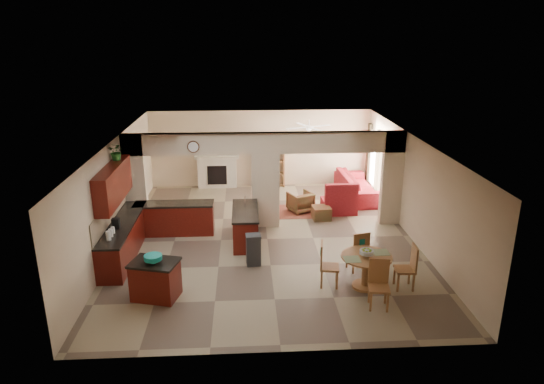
{
  "coord_description": "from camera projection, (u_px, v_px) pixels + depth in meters",
  "views": [
    {
      "loc": [
        -0.6,
        -12.34,
        5.47
      ],
      "look_at": [
        0.15,
        0.3,
        1.27
      ],
      "focal_mm": 32.0,
      "sensor_mm": 36.0,
      "label": 1
    }
  ],
  "objects": [
    {
      "name": "drape_b_left",
      "position": [
        377.0,
        163.0,
        16.51
      ],
      "size": [
        0.1,
        0.28,
        2.3
      ],
      "primitive_type": "cube",
      "color": "#3E1C19",
      "rests_on": "wall_right"
    },
    {
      "name": "chair_west",
      "position": [
        326.0,
        263.0,
        10.84
      ],
      "size": [
        0.48,
        0.48,
        1.02
      ],
      "rotation": [
        0.0,
        0.0,
        1.41
      ],
      "color": "#9F6837",
      "rests_on": "floor"
    },
    {
      "name": "chair_east",
      "position": [
        409.0,
        265.0,
        10.72
      ],
      "size": [
        0.44,
        0.44,
        1.02
      ],
      "rotation": [
        0.0,
        0.0,
        4.66
      ],
      "color": "#9F6837",
      "rests_on": "floor"
    },
    {
      "name": "glazed_door",
      "position": [
        380.0,
        170.0,
        16.32
      ],
      "size": [
        0.02,
        0.7,
        2.1
      ],
      "primitive_type": "cube",
      "color": "white",
      "rests_on": "wall_right"
    },
    {
      "name": "chair_south",
      "position": [
        379.0,
        282.0,
        10.03
      ],
      "size": [
        0.48,
        0.48,
        1.02
      ],
      "rotation": [
        0.0,
        0.0,
        -0.15
      ],
      "color": "#9F6837",
      "rests_on": "floor"
    },
    {
      "name": "kitchen_island",
      "position": [
        156.0,
        279.0,
        10.37
      ],
      "size": [
        1.13,
        0.93,
        0.85
      ],
      "rotation": [
        0.0,
        0.0,
        -0.26
      ],
      "color": "#3D0C07",
      "rests_on": "floor"
    },
    {
      "name": "rug",
      "position": [
        301.0,
        211.0,
        15.5
      ],
      "size": [
        1.6,
        1.3,
        0.01
      ],
      "primitive_type": "cube",
      "color": "brown",
      "rests_on": "floor"
    },
    {
      "name": "fireplace",
      "position": [
        217.0,
        171.0,
        17.74
      ],
      "size": [
        1.6,
        0.35,
        1.2
      ],
      "color": "beige",
      "rests_on": "floor"
    },
    {
      "name": "ottoman",
      "position": [
        321.0,
        213.0,
        14.84
      ],
      "size": [
        0.58,
        0.58,
        0.39
      ],
      "primitive_type": "cube",
      "rotation": [
        0.0,
        0.0,
        0.08
      ],
      "color": "maroon",
      "rests_on": "floor"
    },
    {
      "name": "partition_center_pier",
      "position": [
        266.0,
        190.0,
        14.05
      ],
      "size": [
        0.8,
        0.25,
        2.2
      ],
      "primitive_type": "cube",
      "color": "beige",
      "rests_on": "floor"
    },
    {
      "name": "shelving_unit",
      "position": [
        270.0,
        163.0,
        17.75
      ],
      "size": [
        1.0,
        0.32,
        1.8
      ],
      "primitive_type": "cube",
      "color": "#9F6837",
      "rests_on": "floor"
    },
    {
      "name": "drape_b_right",
      "position": [
        369.0,
        155.0,
        17.64
      ],
      "size": [
        0.1,
        0.28,
        2.3
      ],
      "primitive_type": "cube",
      "color": "#3E1C19",
      "rests_on": "wall_right"
    },
    {
      "name": "wall_back",
      "position": [
        260.0,
        149.0,
        17.74
      ],
      "size": [
        8.0,
        0.0,
        8.0
      ],
      "primitive_type": "plane",
      "rotation": [
        1.57,
        0.0,
        0.0
      ],
      "color": "beige",
      "rests_on": "floor"
    },
    {
      "name": "chair_north",
      "position": [
        359.0,
        250.0,
        11.47
      ],
      "size": [
        0.51,
        0.51,
        1.02
      ],
      "rotation": [
        0.0,
        0.0,
        3.4
      ],
      "color": "#9F6837",
      "rests_on": "floor"
    },
    {
      "name": "ceiling",
      "position": [
        267.0,
        140.0,
        12.56
      ],
      "size": [
        10.0,
        10.0,
        0.0
      ],
      "primitive_type": "plane",
      "rotation": [
        3.14,
        0.0,
        0.0
      ],
      "color": "white",
      "rests_on": "wall_back"
    },
    {
      "name": "floor",
      "position": [
        267.0,
        239.0,
        13.45
      ],
      "size": [
        10.0,
        10.0,
        0.0
      ],
      "primitive_type": "plane",
      "color": "gray",
      "rests_on": "ground"
    },
    {
      "name": "drape_a_left",
      "position": [
        392.0,
        178.0,
        14.9
      ],
      "size": [
        0.1,
        0.28,
        2.3
      ],
      "primitive_type": "cube",
      "color": "#3E1C19",
      "rests_on": "wall_right"
    },
    {
      "name": "wall_left",
      "position": [
        116.0,
        194.0,
        12.78
      ],
      "size": [
        0.0,
        10.0,
        10.0
      ],
      "primitive_type": "plane",
      "rotation": [
        1.57,
        0.0,
        1.57
      ],
      "color": "beige",
      "rests_on": "floor"
    },
    {
      "name": "wall_front",
      "position": [
        282.0,
        283.0,
        8.27
      ],
      "size": [
        8.0,
        0.0,
        8.0
      ],
      "primitive_type": "plane",
      "rotation": [
        -1.57,
        0.0,
        0.0
      ],
      "color": "beige",
      "rests_on": "floor"
    },
    {
      "name": "wall_clock",
      "position": [
        193.0,
        147.0,
        13.37
      ],
      "size": [
        0.34,
        0.03,
        0.34
      ],
      "primitive_type": "cylinder",
      "rotation": [
        1.57,
        0.0,
        0.0
      ],
      "color": "#482818",
      "rests_on": "partition_header"
    },
    {
      "name": "partition_header",
      "position": [
        265.0,
        143.0,
        13.61
      ],
      "size": [
        8.0,
        0.25,
        0.6
      ],
      "primitive_type": "cube",
      "color": "beige",
      "rests_on": "partition_center_pier"
    },
    {
      "name": "window_a",
      "position": [
        388.0,
        172.0,
        15.47
      ],
      "size": [
        0.02,
        0.9,
        1.9
      ],
      "primitive_type": "cube",
      "color": "white",
      "rests_on": "wall_right"
    },
    {
      "name": "upper_cabinets",
      "position": [
        113.0,
        184.0,
        11.87
      ],
      "size": [
        0.35,
        2.4,
        0.9
      ],
      "primitive_type": "cube",
      "color": "#3D0C07",
      "rests_on": "wall_left"
    },
    {
      "name": "window_b",
      "position": [
        374.0,
        159.0,
        17.08
      ],
      "size": [
        0.02,
        0.9,
        1.9
      ],
      "primitive_type": "cube",
      "color": "white",
      "rests_on": "wall_right"
    },
    {
      "name": "drape_a_right",
      "position": [
        381.0,
        167.0,
        16.03
      ],
      "size": [
        0.1,
        0.28,
        2.3
      ],
      "primitive_type": "cube",
      "color": "#3E1C19",
      "rests_on": "wall_right"
    },
    {
      "name": "ceiling_fan",
      "position": [
        309.0,
        127.0,
        15.57
      ],
      "size": [
        1.0,
        1.0,
        0.1
      ],
      "primitive_type": "cylinder",
      "color": "white",
      "rests_on": "ceiling"
    },
    {
      "name": "fruit_bowl",
      "position": [
        367.0,
        253.0,
        10.64
      ],
      "size": [
        0.31,
        0.31,
        0.17
      ],
      "primitive_type": "cylinder",
      "color": "#7BA323",
      "rests_on": "dining_table"
    },
    {
      "name": "armchair",
      "position": [
        300.0,
        202.0,
        15.43
      ],
      "size": [
        0.91,
        0.92,
        0.64
      ],
      "primitive_type": "imported",
      "rotation": [
        0.0,
        0.0,
        3.56
      ],
      "color": "maroon",
      "rests_on": "floor"
    },
    {
      "name": "wall_right",
      "position": [
        413.0,
        188.0,
        13.23
      ],
      "size": [
        0.0,
        10.0,
        10.0
      ],
      "primitive_type": "plane",
      "rotation": [
        1.57,
        0.0,
        -1.57
      ],
      "color": "beige",
      "rests_on": "floor"
    },
    {
      "name": "partition_right_pier",
      "position": [
        392.0,
        178.0,
        14.16
      ],
      "size": [
        0.6,
        0.25,
        2.8
      ],
      "primitive_type": "cube",
      "color": "beige",
      "rests_on": "floor"
    },
    {
      "name": "partition_left_pier",
      "position": [
        135.0,
        183.0,
        13.75
      ],
      "size": [
        0.6,
        0.25,
        2.8
      ],
      "primitive_type": "cube",
      "color": "beige",
      "rests_on": "floor"
    },
    {
      "name": "dining_table",
      "position": [
        366.0,
        266.0,
        10.76
      ],
      "size": [
        1.13,
        1.13,
        0.77
      ],
      "color": "#9F6837",
      "rests_on": "floor"
    },
    {
      "name": "chaise",
      "position": [
        339.0,
        206.0,
        15.41
      ],
      "size": [
        1.06,
        0.88,
        0.41
      ],
      "primitive_type": "cube",
      "rotation": [
        0.0,
        0.0,
        0.04
      ],
      "color": "maroon",
      "rests_on": "floor"
    },
    {
      "name": "peninsula",
      "position": [
        245.0,
        226.0,
        13.16
      ],
      "size": [
        0.7,
        1.85,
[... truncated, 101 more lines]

